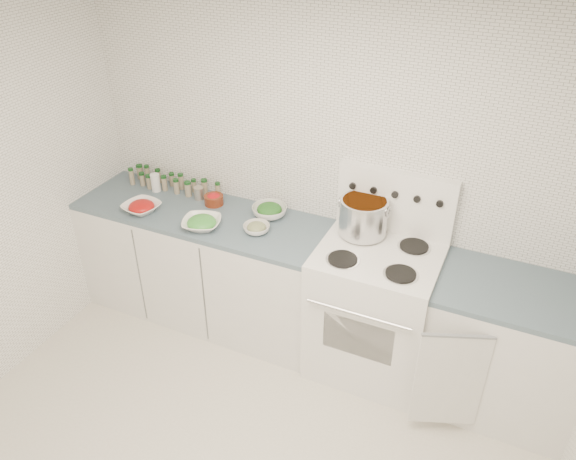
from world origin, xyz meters
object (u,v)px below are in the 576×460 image
(bowl_tomato, at_px, (141,207))
(bowl_snowpea, at_px, (202,223))
(stove, at_px, (374,307))
(stock_pot, at_px, (363,215))

(bowl_tomato, relative_size, bowl_snowpea, 0.89)
(bowl_snowpea, bearing_deg, bowl_tomato, 179.12)
(stove, relative_size, bowl_tomato, 4.74)
(bowl_tomato, distance_m, bowl_snowpea, 0.50)
(stove, bearing_deg, bowl_tomato, -174.73)
(stove, distance_m, stock_pot, 0.62)
(stock_pot, bearing_deg, bowl_snowpea, -162.34)
(stock_pot, xyz_separation_m, bowl_snowpea, (-1.02, -0.32, -0.14))
(stock_pot, height_order, bowl_snowpea, stock_pot)
(stove, xyz_separation_m, bowl_tomato, (-1.69, -0.16, 0.44))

